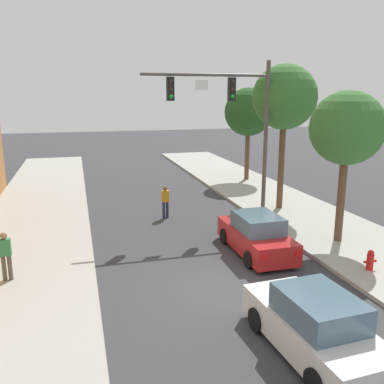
{
  "coord_description": "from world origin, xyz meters",
  "views": [
    {
      "loc": [
        -4.36,
        -11.68,
        6.09
      ],
      "look_at": [
        0.29,
        5.01,
        2.0
      ],
      "focal_mm": 38.83,
      "sensor_mm": 36.0,
      "label": 1
    }
  ],
  "objects_px": {
    "fire_hydrant": "(370,260)",
    "street_tree_nearest": "(347,129)",
    "street_tree_second": "(285,98)",
    "traffic_signal_mast": "(233,111)",
    "street_tree_third": "(248,112)",
    "car_lead_red": "(256,236)",
    "pedestrian_sidewalk_left_walker": "(6,254)",
    "car_following_white": "(315,327)",
    "pedestrian_crossing_road": "(165,200)"
  },
  "relations": [
    {
      "from": "car_following_white",
      "to": "pedestrian_sidewalk_left_walker",
      "type": "xyz_separation_m",
      "value": [
        -7.61,
        6.04,
        0.34
      ]
    },
    {
      "from": "street_tree_second",
      "to": "traffic_signal_mast",
      "type": "bearing_deg",
      "value": -165.13
    },
    {
      "from": "traffic_signal_mast",
      "to": "pedestrian_sidewalk_left_walker",
      "type": "relative_size",
      "value": 4.57
    },
    {
      "from": "pedestrian_crossing_road",
      "to": "street_tree_nearest",
      "type": "bearing_deg",
      "value": -41.96
    },
    {
      "from": "car_lead_red",
      "to": "fire_hydrant",
      "type": "relative_size",
      "value": 5.89
    },
    {
      "from": "street_tree_third",
      "to": "street_tree_nearest",
      "type": "bearing_deg",
      "value": -95.9
    },
    {
      "from": "fire_hydrant",
      "to": "street_tree_nearest",
      "type": "bearing_deg",
      "value": 75.94
    },
    {
      "from": "traffic_signal_mast",
      "to": "street_tree_second",
      "type": "xyz_separation_m",
      "value": [
        3.08,
        0.82,
        0.58
      ]
    },
    {
      "from": "fire_hydrant",
      "to": "street_tree_third",
      "type": "bearing_deg",
      "value": 82.57
    },
    {
      "from": "car_following_white",
      "to": "pedestrian_sidewalk_left_walker",
      "type": "height_order",
      "value": "pedestrian_sidewalk_left_walker"
    },
    {
      "from": "traffic_signal_mast",
      "to": "street_tree_second",
      "type": "relative_size",
      "value": 1.01
    },
    {
      "from": "car_following_white",
      "to": "street_tree_third",
      "type": "xyz_separation_m",
      "value": [
        6.44,
        19.39,
        4.14
      ]
    },
    {
      "from": "car_lead_red",
      "to": "fire_hydrant",
      "type": "xyz_separation_m",
      "value": [
        3.01,
        -2.85,
        -0.22
      ]
    },
    {
      "from": "pedestrian_crossing_road",
      "to": "street_tree_nearest",
      "type": "relative_size",
      "value": 0.27
    },
    {
      "from": "traffic_signal_mast",
      "to": "car_lead_red",
      "type": "distance_m",
      "value": 6.52
    },
    {
      "from": "traffic_signal_mast",
      "to": "pedestrian_sidewalk_left_walker",
      "type": "distance_m",
      "value": 11.66
    },
    {
      "from": "car_following_white",
      "to": "street_tree_nearest",
      "type": "height_order",
      "value": "street_tree_nearest"
    },
    {
      "from": "street_tree_second",
      "to": "pedestrian_sidewalk_left_walker",
      "type": "bearing_deg",
      "value": -155.74
    },
    {
      "from": "traffic_signal_mast",
      "to": "fire_hydrant",
      "type": "xyz_separation_m",
      "value": [
        2.31,
        -7.42,
        -4.82
      ]
    },
    {
      "from": "car_lead_red",
      "to": "street_tree_second",
      "type": "height_order",
      "value": "street_tree_second"
    },
    {
      "from": "traffic_signal_mast",
      "to": "car_lead_red",
      "type": "height_order",
      "value": "traffic_signal_mast"
    },
    {
      "from": "car_lead_red",
      "to": "street_tree_second",
      "type": "relative_size",
      "value": 0.57
    },
    {
      "from": "car_following_white",
      "to": "street_tree_third",
      "type": "height_order",
      "value": "street_tree_third"
    },
    {
      "from": "street_tree_third",
      "to": "car_following_white",
      "type": "bearing_deg",
      "value": -108.37
    },
    {
      "from": "fire_hydrant",
      "to": "street_tree_second",
      "type": "distance_m",
      "value": 9.88
    },
    {
      "from": "pedestrian_sidewalk_left_walker",
      "to": "fire_hydrant",
      "type": "bearing_deg",
      "value": -11.75
    },
    {
      "from": "pedestrian_sidewalk_left_walker",
      "to": "car_following_white",
      "type": "bearing_deg",
      "value": -38.44
    },
    {
      "from": "car_lead_red",
      "to": "street_tree_nearest",
      "type": "xyz_separation_m",
      "value": [
        3.74,
        0.07,
        4.04
      ]
    },
    {
      "from": "car_following_white",
      "to": "pedestrian_crossing_road",
      "type": "bearing_deg",
      "value": 95.05
    },
    {
      "from": "fire_hydrant",
      "to": "street_tree_second",
      "type": "xyz_separation_m",
      "value": [
        0.76,
        8.24,
        5.4
      ]
    },
    {
      "from": "street_tree_second",
      "to": "street_tree_third",
      "type": "distance_m",
      "value": 7.79
    },
    {
      "from": "fire_hydrant",
      "to": "street_tree_third",
      "type": "xyz_separation_m",
      "value": [
        2.07,
        15.84,
        4.36
      ]
    },
    {
      "from": "traffic_signal_mast",
      "to": "pedestrian_sidewalk_left_walker",
      "type": "xyz_separation_m",
      "value": [
        -9.67,
        -4.93,
        -4.26
      ]
    },
    {
      "from": "traffic_signal_mast",
      "to": "street_tree_third",
      "type": "xyz_separation_m",
      "value": [
        4.38,
        8.43,
        -0.46
      ]
    },
    {
      "from": "car_lead_red",
      "to": "pedestrian_crossing_road",
      "type": "relative_size",
      "value": 2.59
    },
    {
      "from": "pedestrian_crossing_road",
      "to": "fire_hydrant",
      "type": "relative_size",
      "value": 2.28
    },
    {
      "from": "fire_hydrant",
      "to": "street_tree_nearest",
      "type": "xyz_separation_m",
      "value": [
        0.73,
        2.92,
        4.25
      ]
    },
    {
      "from": "traffic_signal_mast",
      "to": "car_following_white",
      "type": "distance_m",
      "value": 12.07
    },
    {
      "from": "pedestrian_sidewalk_left_walker",
      "to": "street_tree_third",
      "type": "height_order",
      "value": "street_tree_third"
    },
    {
      "from": "pedestrian_crossing_road",
      "to": "street_tree_nearest",
      "type": "height_order",
      "value": "street_tree_nearest"
    },
    {
      "from": "car_following_white",
      "to": "street_tree_nearest",
      "type": "relative_size",
      "value": 0.71
    },
    {
      "from": "street_tree_third",
      "to": "fire_hydrant",
      "type": "bearing_deg",
      "value": -97.43
    },
    {
      "from": "pedestrian_sidewalk_left_walker",
      "to": "street_tree_second",
      "type": "distance_m",
      "value": 14.79
    },
    {
      "from": "traffic_signal_mast",
      "to": "fire_hydrant",
      "type": "relative_size",
      "value": 10.42
    },
    {
      "from": "car_lead_red",
      "to": "pedestrian_crossing_road",
      "type": "xyz_separation_m",
      "value": [
        -2.42,
        5.61,
        0.19
      ]
    },
    {
      "from": "pedestrian_sidewalk_left_walker",
      "to": "pedestrian_crossing_road",
      "type": "distance_m",
      "value": 8.86
    },
    {
      "from": "street_tree_nearest",
      "to": "traffic_signal_mast",
      "type": "bearing_deg",
      "value": 124.05
    },
    {
      "from": "street_tree_nearest",
      "to": "street_tree_second",
      "type": "distance_m",
      "value": 5.44
    },
    {
      "from": "street_tree_nearest",
      "to": "street_tree_third",
      "type": "height_order",
      "value": "street_tree_third"
    },
    {
      "from": "pedestrian_crossing_road",
      "to": "fire_hydrant",
      "type": "height_order",
      "value": "pedestrian_crossing_road"
    }
  ]
}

